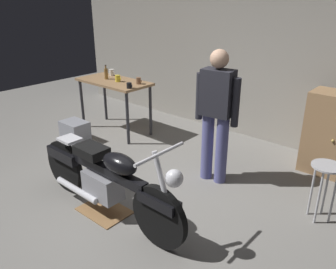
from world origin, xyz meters
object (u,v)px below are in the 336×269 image
object	(u,v)px
storage_bin	(75,131)
mug_brown_stoneware	(139,81)
shop_stool	(326,178)
mug_yellow_tall	(118,78)
bottle	(106,73)
motorcycle	(106,178)
mug_white_ceramic	(112,72)
mug_black_matte	(129,86)
person_standing	(216,112)

from	to	relation	value
storage_bin	mug_brown_stoneware	distance (m)	1.32
shop_stool	mug_yellow_tall	distance (m)	3.51
mug_yellow_tall	bottle	world-z (taller)	bottle
mug_brown_stoneware	bottle	world-z (taller)	bottle
motorcycle	mug_white_ceramic	xyz separation A→B (m)	(-2.13, 1.94, 0.51)
mug_black_matte	bottle	world-z (taller)	bottle
shop_stool	mug_black_matte	distance (m)	3.05
mug_white_ceramic	mug_yellow_tall	distance (m)	0.49
storage_bin	mug_white_ceramic	bearing A→B (deg)	99.43
bottle	mug_yellow_tall	bearing A→B (deg)	1.33
mug_white_ceramic	mug_yellow_tall	bearing A→B (deg)	-29.02
motorcycle	mug_yellow_tall	size ratio (longest dim) A/B	18.23
mug_black_matte	bottle	xyz separation A→B (m)	(-0.74, 0.17, 0.05)
storage_bin	mug_white_ceramic	distance (m)	1.27
person_standing	bottle	xyz separation A→B (m)	(-2.42, 0.30, 0.07)
storage_bin	mug_yellow_tall	size ratio (longest dim) A/B	3.66
mug_white_ceramic	person_standing	bearing A→B (deg)	-12.06
bottle	person_standing	bearing A→B (deg)	-7.14
shop_stool	mug_black_matte	xyz separation A→B (m)	(-3.01, 0.10, 0.44)
mug_yellow_tall	mug_black_matte	bearing A→B (deg)	-20.69
mug_black_matte	bottle	size ratio (longest dim) A/B	0.46
mug_yellow_tall	mug_black_matte	size ratio (longest dim) A/B	1.09
motorcycle	bottle	distance (m)	2.67
shop_stool	storage_bin	size ratio (longest dim) A/B	1.45
motorcycle	storage_bin	xyz separation A→B (m)	(-1.97, 0.96, -0.28)
mug_brown_stoneware	shop_stool	bearing A→B (deg)	-7.13
shop_stool	mug_white_ceramic	xyz separation A→B (m)	(-3.90, 0.51, 0.46)
mug_white_ceramic	mug_brown_stoneware	xyz separation A→B (m)	(0.80, -0.12, -0.00)
shop_stool	storage_bin	xyz separation A→B (m)	(-3.74, -0.47, -0.33)
motorcycle	mug_white_ceramic	size ratio (longest dim) A/B	18.14
person_standing	mug_black_matte	bearing A→B (deg)	-11.23
mug_white_ceramic	mug_yellow_tall	world-z (taller)	mug_white_ceramic
motorcycle	person_standing	world-z (taller)	person_standing
person_standing	mug_brown_stoneware	size ratio (longest dim) A/B	14.74
motorcycle	mug_brown_stoneware	xyz separation A→B (m)	(-1.33, 1.82, 0.50)
motorcycle	bottle	bearing A→B (deg)	140.06
storage_bin	mug_black_matte	size ratio (longest dim) A/B	4.00
mug_white_ceramic	bottle	bearing A→B (deg)	-59.73
mug_white_ceramic	mug_black_matte	size ratio (longest dim) A/B	1.10
bottle	mug_brown_stoneware	bearing A→B (deg)	10.34
mug_black_matte	mug_white_ceramic	bearing A→B (deg)	155.13
shop_stool	mug_yellow_tall	bearing A→B (deg)	175.48
mug_brown_stoneware	motorcycle	bearing A→B (deg)	-53.76
mug_black_matte	bottle	bearing A→B (deg)	167.42
bottle	motorcycle	bearing A→B (deg)	-40.49
motorcycle	mug_brown_stoneware	bearing A→B (deg)	126.79
bottle	mug_black_matte	bearing A→B (deg)	-12.58
person_standing	mug_black_matte	distance (m)	1.68
person_standing	motorcycle	bearing A→B (deg)	66.34
storage_bin	mug_yellow_tall	bearing A→B (deg)	70.36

